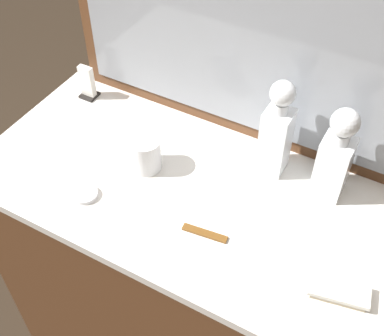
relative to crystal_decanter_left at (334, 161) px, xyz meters
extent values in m
cube|color=brown|center=(-0.31, -0.17, -0.58)|extent=(1.15, 0.56, 0.90)
cube|color=silver|center=(-0.31, -0.17, -0.12)|extent=(1.19, 0.58, 0.03)
cube|color=brown|center=(-0.31, 0.11, 0.26)|extent=(1.05, 0.03, 0.74)
cube|color=gray|center=(-0.31, 0.09, 0.26)|extent=(0.97, 0.01, 0.66)
cube|color=white|center=(0.00, 0.00, -0.02)|extent=(0.08, 0.08, 0.17)
cube|color=brown|center=(0.00, 0.00, -0.06)|extent=(0.07, 0.07, 0.10)
cylinder|color=white|center=(0.00, 0.00, 0.08)|extent=(0.04, 0.04, 0.03)
sphere|color=white|center=(0.00, 0.00, 0.13)|extent=(0.07, 0.07, 0.07)
cube|color=white|center=(-0.16, 0.01, -0.01)|extent=(0.07, 0.07, 0.20)
cube|color=brown|center=(-0.16, 0.01, -0.04)|extent=(0.06, 0.06, 0.14)
cylinder|color=white|center=(-0.16, 0.01, 0.10)|extent=(0.04, 0.04, 0.03)
sphere|color=white|center=(-0.16, 0.01, 0.15)|extent=(0.06, 0.06, 0.06)
cylinder|color=white|center=(-0.46, -0.16, -0.06)|extent=(0.09, 0.09, 0.10)
cylinder|color=silver|center=(-0.46, -0.16, -0.10)|extent=(0.08, 0.08, 0.01)
cube|color=#B7A88C|center=(0.12, -0.29, -0.10)|extent=(0.13, 0.08, 0.01)
cube|color=beige|center=(0.12, -0.29, -0.09)|extent=(0.14, 0.09, 0.01)
cylinder|color=silver|center=(-0.54, -0.32, -0.10)|extent=(0.07, 0.07, 0.01)
cube|color=brown|center=(-0.21, -0.28, -0.10)|extent=(0.12, 0.03, 0.01)
cube|color=black|center=(-0.79, 0.02, -0.10)|extent=(0.05, 0.05, 0.01)
cube|color=white|center=(-0.79, 0.02, -0.05)|extent=(0.05, 0.02, 0.11)
camera|label=1|loc=(0.12, -0.95, 0.89)|focal=47.52mm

